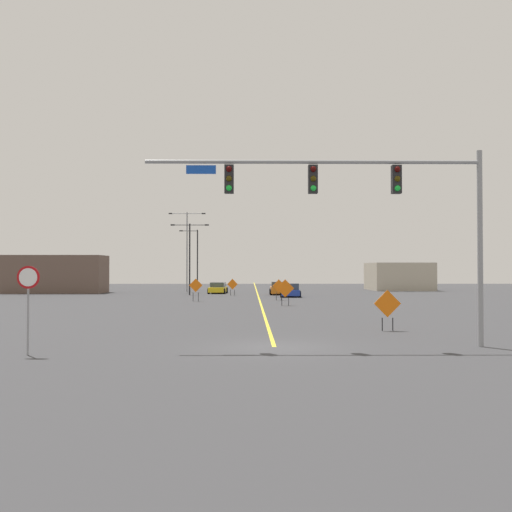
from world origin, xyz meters
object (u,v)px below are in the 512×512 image
(street_lamp_near_left, at_px, (190,252))
(car_orange_approaching, at_px, (279,289))
(construction_sign_right_shoulder, at_px, (387,305))
(construction_sign_median_far, at_px, (196,287))
(traffic_signal_assembly, at_px, (361,195))
(construction_sign_left_shoulder, at_px, (285,289))
(street_lamp_far_right, at_px, (196,256))
(construction_sign_right_lane, at_px, (279,287))
(construction_sign_median_near, at_px, (232,285))
(car_blue_near, at_px, (290,290))
(car_yellow_mid, at_px, (218,288))
(stop_sign, at_px, (28,292))
(street_lamp_far_left, at_px, (187,245))

(street_lamp_near_left, xyz_separation_m, car_orange_approaching, (9.82, 1.09, -4.02))
(construction_sign_right_shoulder, relative_size, construction_sign_median_far, 0.94)
(traffic_signal_assembly, xyz_separation_m, construction_sign_left_shoulder, (-1.34, 24.69, -4.32))
(street_lamp_near_left, relative_size, construction_sign_left_shoulder, 3.81)
(street_lamp_far_right, xyz_separation_m, car_orange_approaching, (10.42, -13.18, -3.84))
(construction_sign_right_lane, distance_m, car_orange_approaching, 11.83)
(construction_sign_median_near, height_order, car_orange_approaching, construction_sign_median_near)
(construction_sign_median_far, xyz_separation_m, car_blue_near, (8.93, 8.23, -0.64))
(traffic_signal_assembly, bearing_deg, construction_sign_median_near, 98.01)
(construction_sign_median_far, height_order, car_yellow_mid, construction_sign_median_far)
(car_orange_approaching, bearing_deg, construction_sign_median_near, -160.04)
(construction_sign_left_shoulder, height_order, car_yellow_mid, construction_sign_left_shoulder)
(street_lamp_far_right, xyz_separation_m, construction_sign_median_near, (5.31, -15.04, -3.40))
(car_blue_near, bearing_deg, construction_sign_right_shoulder, -86.17)
(stop_sign, height_order, car_blue_near, stop_sign)
(traffic_signal_assembly, relative_size, construction_sign_left_shoulder, 6.10)
(car_yellow_mid, bearing_deg, car_orange_approaching, -28.45)
(construction_sign_right_shoulder, bearing_deg, car_orange_approaching, 94.64)
(street_lamp_near_left, distance_m, construction_sign_right_lane, 14.56)
(street_lamp_near_left, distance_m, construction_sign_median_far, 13.02)
(street_lamp_near_left, bearing_deg, construction_sign_median_far, -81.80)
(street_lamp_far_left, relative_size, construction_sign_median_near, 5.49)
(construction_sign_right_shoulder, bearing_deg, stop_sign, -150.81)
(stop_sign, xyz_separation_m, construction_sign_right_lane, (10.05, 34.51, -0.88))
(construction_sign_left_shoulder, bearing_deg, street_lamp_far_right, 106.86)
(traffic_signal_assembly, distance_m, construction_sign_right_lane, 32.84)
(construction_sign_right_lane, height_order, car_yellow_mid, construction_sign_right_lane)
(construction_sign_right_lane, bearing_deg, traffic_signal_assembly, -87.43)
(construction_sign_median_near, relative_size, car_blue_near, 0.45)
(construction_sign_right_lane, xyz_separation_m, car_blue_near, (1.51, 6.52, -0.56))
(construction_sign_right_lane, xyz_separation_m, car_orange_approaching, (0.60, 11.80, -0.53))
(traffic_signal_assembly, height_order, street_lamp_far_left, street_lamp_far_left)
(construction_sign_right_shoulder, height_order, car_yellow_mid, construction_sign_right_shoulder)
(stop_sign, height_order, construction_sign_left_shoulder, stop_sign)
(street_lamp_far_right, bearing_deg, car_blue_near, -58.49)
(construction_sign_right_shoulder, distance_m, car_blue_near, 33.41)
(street_lamp_near_left, bearing_deg, construction_sign_median_near, -9.30)
(stop_sign, distance_m, construction_sign_right_shoulder, 15.81)
(stop_sign, height_order, street_lamp_near_left, street_lamp_near_left)
(construction_sign_right_shoulder, bearing_deg, construction_sign_median_near, 102.65)
(stop_sign, bearing_deg, construction_sign_left_shoulder, 69.14)
(construction_sign_median_far, relative_size, construction_sign_median_near, 1.12)
(construction_sign_right_shoulder, relative_size, car_orange_approaching, 0.49)
(street_lamp_near_left, relative_size, construction_sign_right_shoulder, 4.12)
(stop_sign, height_order, construction_sign_median_far, stop_sign)
(traffic_signal_assembly, distance_m, car_orange_approaching, 44.60)
(street_lamp_near_left, bearing_deg, traffic_signal_assembly, -76.12)
(street_lamp_far_right, xyz_separation_m, car_yellow_mid, (3.44, -9.40, -3.89))
(car_orange_approaching, bearing_deg, traffic_signal_assembly, -88.88)
(street_lamp_far_left, height_order, car_orange_approaching, street_lamp_far_left)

